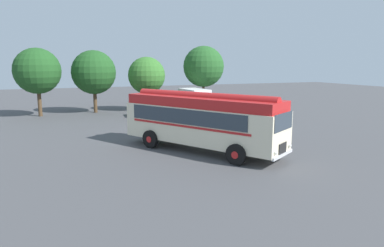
% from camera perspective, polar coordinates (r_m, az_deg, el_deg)
% --- Properties ---
extents(ground_plane, '(120.00, 120.00, 0.00)m').
position_cam_1_polar(ground_plane, '(20.31, 4.61, -4.65)').
color(ground_plane, '#474749').
extents(vintage_bus, '(7.34, 9.88, 3.49)m').
position_cam_1_polar(vintage_bus, '(20.00, 1.61, 0.70)').
color(vintage_bus, beige).
rests_on(vintage_bus, ground).
extents(car_near_left, '(2.20, 4.32, 1.66)m').
position_cam_1_polar(car_near_left, '(33.26, -7.31, 2.50)').
color(car_near_left, maroon).
rests_on(car_near_left, ground).
extents(car_mid_left, '(1.99, 4.21, 1.66)m').
position_cam_1_polar(car_mid_left, '(33.54, -2.38, 2.64)').
color(car_mid_left, '#4C5156').
rests_on(car_mid_left, ground).
extents(box_van, '(2.68, 5.90, 2.50)m').
position_cam_1_polar(box_van, '(35.37, 0.90, 3.86)').
color(box_van, silver).
rests_on(box_van, ground).
extents(tree_far_left, '(4.42, 4.42, 6.63)m').
position_cam_1_polar(tree_far_left, '(36.53, -24.19, 7.96)').
color(tree_far_left, '#4C3823').
rests_on(tree_far_left, ground).
extents(tree_left_of_centre, '(4.55, 4.55, 6.50)m').
position_cam_1_polar(tree_left_of_centre, '(37.38, -16.15, 8.11)').
color(tree_left_of_centre, '#4C3823').
rests_on(tree_left_of_centre, ground).
extents(tree_centre, '(4.01, 4.01, 5.85)m').
position_cam_1_polar(tree_centre, '(37.91, -7.48, 7.85)').
color(tree_centre, '#4C3823').
rests_on(tree_centre, ground).
extents(tree_right_of_centre, '(4.64, 4.64, 7.11)m').
position_cam_1_polar(tree_right_of_centre, '(39.60, 1.99, 9.42)').
color(tree_right_of_centre, '#4C3823').
rests_on(tree_right_of_centre, ground).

